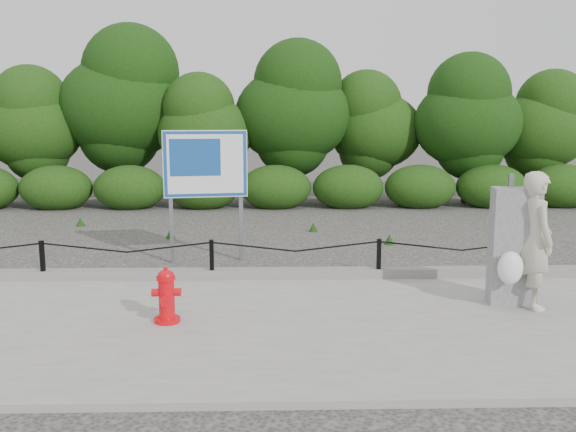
# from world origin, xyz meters

# --- Properties ---
(ground) EXTENTS (90.00, 90.00, 0.00)m
(ground) POSITION_xyz_m (0.00, 0.00, 0.00)
(ground) COLOR #2D2B28
(ground) RESTS_ON ground
(sidewalk) EXTENTS (14.00, 4.00, 0.08)m
(sidewalk) POSITION_xyz_m (0.00, -2.00, 0.04)
(sidewalk) COLOR gray
(sidewalk) RESTS_ON ground
(curb) EXTENTS (14.00, 0.22, 0.14)m
(curb) POSITION_xyz_m (0.00, 0.05, 0.15)
(curb) COLOR slate
(curb) RESTS_ON sidewalk
(chain_barrier) EXTENTS (10.06, 0.06, 0.60)m
(chain_barrier) POSITION_xyz_m (0.00, 0.00, 0.46)
(chain_barrier) COLOR black
(chain_barrier) RESTS_ON sidewalk
(treeline) EXTENTS (20.03, 3.74, 5.01)m
(treeline) POSITION_xyz_m (0.09, 9.01, 2.53)
(treeline) COLOR black
(treeline) RESTS_ON ground
(fire_hydrant) EXTENTS (0.35, 0.36, 0.66)m
(fire_hydrant) POSITION_xyz_m (-0.34, -1.92, 0.40)
(fire_hydrant) COLOR red
(fire_hydrant) RESTS_ON sidewalk
(pedestrian) EXTENTS (0.75, 0.67, 1.74)m
(pedestrian) POSITION_xyz_m (4.18, -1.46, 0.93)
(pedestrian) COLOR beige
(pedestrian) RESTS_ON sidewalk
(utility_cabinet) EXTENTS (0.61, 0.45, 1.67)m
(utility_cabinet) POSITION_xyz_m (4.00, -1.30, 0.84)
(utility_cabinet) COLOR #979799
(utility_cabinet) RESTS_ON sidewalk
(advertising_sign) EXTENTS (1.40, 0.31, 2.26)m
(advertising_sign) POSITION_xyz_m (-0.22, 1.43, 1.59)
(advertising_sign) COLOR slate
(advertising_sign) RESTS_ON ground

